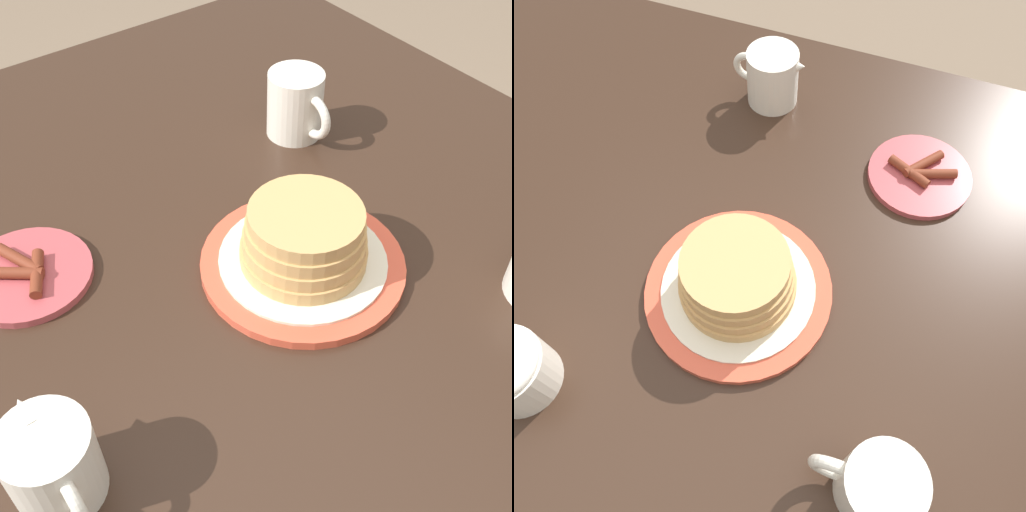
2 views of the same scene
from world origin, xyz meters
The scene contains 5 objects.
dining_table centered at (0.00, 0.00, 0.63)m, with size 1.45×1.02×0.73m.
pancake_plate centered at (-0.06, 0.00, 0.77)m, with size 0.24×0.24×0.09m.
side_plate_bacon centered at (-0.24, -0.27, 0.74)m, with size 0.15×0.15×0.02m.
coffee_mug centered at (-0.28, 0.17, 0.78)m, with size 0.12×0.08×0.10m.
creamer_pitcher centered at (0.02, -0.35, 0.78)m, with size 0.12×0.08×0.10m.
Camera 1 is at (0.33, -0.36, 1.29)m, focal length 45.00 mm.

